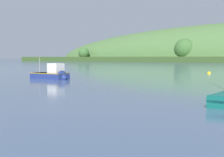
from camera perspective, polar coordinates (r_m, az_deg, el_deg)
fishing_boat_moored at (r=50.97m, az=-10.14°, el=0.48°), size 6.80×2.90×4.14m
mooring_buoy_midchannel at (r=70.69m, az=16.31°, el=0.85°), size 0.76×0.76×0.84m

